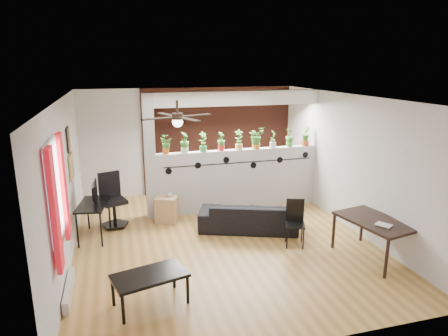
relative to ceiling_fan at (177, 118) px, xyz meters
The scene contains 30 objects.
room_shell 1.33m from the ceiling_fan, 20.56° to the left, with size 6.30×7.10×2.90m.
partition_wall 2.91m from the ceiling_fan, 48.37° to the left, with size 3.60×0.18×1.35m, color #BCBCC1.
ceiling_header 2.41m from the ceiling_fan, 48.37° to the left, with size 3.60×0.18×0.30m, color silver.
pier_column 2.09m from the ceiling_fan, 99.77° to the left, with size 0.22×0.20×2.60m, color #BCBCC1.
brick_panel 3.78m from the ceiling_fan, 63.93° to the left, with size 3.90×0.05×2.60m, color #97412C.
vine_decal 2.64m from the ceiling_fan, 46.80° to the left, with size 3.31×0.01×0.30m.
window_assembly 2.13m from the ceiling_fan, 152.87° to the right, with size 0.09×1.30×1.55m.
baseboard_heater 2.96m from the ceiling_fan, 152.65° to the right, with size 0.08×1.00×0.18m, color beige.
corkboard 2.38m from the ceiling_fan, 144.85° to the left, with size 0.03×0.60×0.45m, color #A3834E.
framed_art 2.19m from the ceiling_fan, 145.97° to the left, with size 0.03×0.34×0.44m.
ceiling_fan is the anchor object (origin of this frame).
potted_plant_0 1.95m from the ceiling_fan, 89.36° to the left, with size 0.24×0.22×0.38m.
potted_plant_1 1.99m from the ceiling_fan, 77.02° to the left, with size 0.23×0.27×0.44m.
potted_plant_2 2.11m from the ceiling_fan, 65.77° to the left, with size 0.26×0.24×0.43m.
potted_plant_3 2.29m from the ceiling_fan, 56.20° to the left, with size 0.25×0.26×0.40m.
potted_plant_4 2.52m from the ceiling_fan, 48.37° to the left, with size 0.26×0.22×0.44m.
potted_plant_5 2.78m from the ceiling_fan, 42.06° to the left, with size 0.30×0.27×0.48m.
potted_plant_6 3.08m from the ceiling_fan, 36.98° to the left, with size 0.24×0.26×0.40m.
potted_plant_7 3.40m from the ceiling_fan, 32.88° to the left, with size 0.23×0.26×0.41m.
potted_plant_8 3.73m from the ceiling_fan, 29.51° to the left, with size 0.26×0.28×0.44m.
sofa 2.58m from the ceiling_fan, 23.49° to the left, with size 1.81×0.71×0.53m, color black.
cube_shelf 2.52m from the ceiling_fan, 91.70° to the left, with size 0.43×0.38×0.53m, color tan.
cup 2.27m from the ceiling_fan, 89.74° to the left, with size 0.12×0.12×0.09m, color gray.
computer_desk 2.47m from the ceiling_fan, 144.51° to the left, with size 0.63×1.00×0.67m.
monitor 2.43m from the ceiling_fan, 140.77° to the left, with size 0.06×0.34×0.19m, color black.
office_chair 2.63m from the ceiling_fan, 125.95° to the left, with size 0.56×0.57×1.06m.
dining_table 3.65m from the ceiling_fan, 18.94° to the right, with size 0.98×1.36×0.67m.
book 3.63m from the ceiling_fan, 24.53° to the right, with size 0.18×0.24×0.02m, color gray.
folding_chair 2.73m from the ceiling_fan, ahead, with size 0.43×0.43×0.83m.
coffee_table 2.47m from the ceiling_fan, 114.70° to the right, with size 1.07×0.77×0.45m.
Camera 1 is at (-1.78, -6.57, 3.16)m, focal length 32.00 mm.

